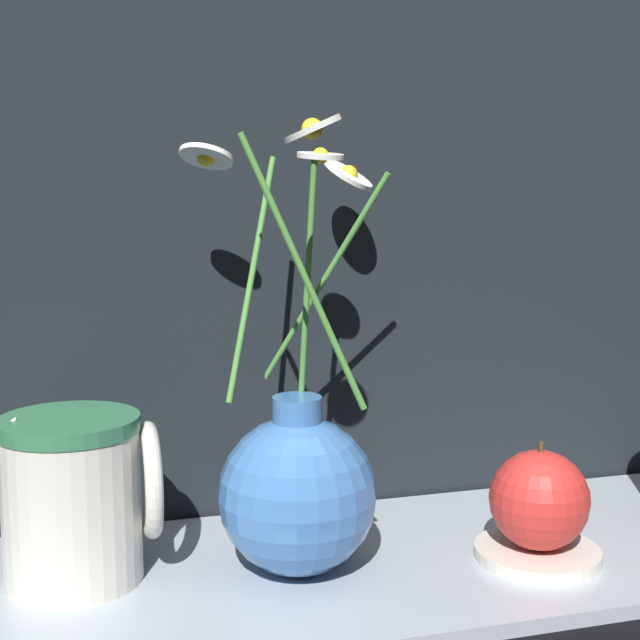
# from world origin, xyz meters

# --- Properties ---
(ground_plane) EXTENTS (6.00, 6.00, 0.00)m
(ground_plane) POSITION_xyz_m (0.00, 0.00, 0.00)
(ground_plane) COLOR black
(shelf) EXTENTS (0.89, 0.27, 0.01)m
(shelf) POSITION_xyz_m (0.00, 0.00, 0.01)
(shelf) COLOR #9EA8B2
(shelf) RESTS_ON ground_plane
(vase_with_flowers) EXTENTS (0.19, 0.23, 0.36)m
(vase_with_flowers) POSITION_xyz_m (-0.03, -0.01, 0.08)
(vase_with_flowers) COLOR #3F72B7
(vase_with_flowers) RESTS_ON shelf
(ceramic_pitcher) EXTENTS (0.13, 0.11, 0.14)m
(ceramic_pitcher) POSITION_xyz_m (-0.20, 0.03, 0.08)
(ceramic_pitcher) COLOR beige
(ceramic_pitcher) RESTS_ON shelf
(saucer_plate) EXTENTS (0.11, 0.11, 0.01)m
(saucer_plate) POSITION_xyz_m (0.17, -0.04, 0.02)
(saucer_plate) COLOR silver
(saucer_plate) RESTS_ON shelf
(orange_fruit) EXTENTS (0.08, 0.08, 0.09)m
(orange_fruit) POSITION_xyz_m (0.17, -0.04, 0.06)
(orange_fruit) COLOR red
(orange_fruit) RESTS_ON saucer_plate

